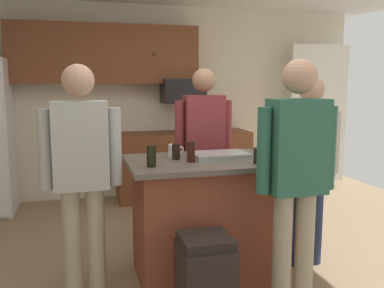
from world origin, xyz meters
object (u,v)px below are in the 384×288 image
object	(u,v)px
person_elder_center	(309,159)
glass_stout_tall	(151,156)
glass_short_whisky	(191,152)
serving_tray	(220,155)
microwave_over_range	(183,91)
mug_blue_stoneware	(174,151)
person_guest_by_door	(204,143)
person_host_foreground	(81,167)
tumbler_amber	(176,152)
glass_dark_ale	(258,156)
trash_bin	(205,281)
kitchen_island	(202,218)
person_guest_left	(296,169)

from	to	relation	value
person_elder_center	glass_stout_tall	world-z (taller)	person_elder_center
glass_short_whisky	serving_tray	size ratio (longest dim) A/B	0.36
microwave_over_range	person_elder_center	distance (m)	2.51
glass_short_whisky	mug_blue_stoneware	size ratio (longest dim) A/B	1.23
person_guest_by_door	person_host_foreground	world-z (taller)	person_guest_by_door
person_elder_center	microwave_over_range	bearing A→B (deg)	-76.81
glass_stout_tall	tumbler_amber	bearing A→B (deg)	44.59
person_elder_center	serving_tray	world-z (taller)	person_elder_center
glass_dark_ale	trash_bin	bearing A→B (deg)	-141.60
glass_short_whisky	mug_blue_stoneware	distance (m)	0.25
tumbler_amber	glass_dark_ale	bearing A→B (deg)	-30.20
person_elder_center	glass_short_whisky	xyz separation A→B (m)	(-1.04, -0.04, 0.11)
kitchen_island	glass_short_whisky	bearing A→B (deg)	-148.34
person_guest_by_door	glass_stout_tall	size ratio (longest dim) A/B	11.08
person_host_foreground	mug_blue_stoneware	size ratio (longest dim) A/B	13.22
tumbler_amber	trash_bin	xyz separation A→B (m)	(0.02, -0.76, -0.73)
trash_bin	tumbler_amber	bearing A→B (deg)	91.32
glass_stout_tall	glass_dark_ale	world-z (taller)	glass_stout_tall
glass_stout_tall	person_guest_by_door	bearing A→B (deg)	53.71
person_guest_by_door	serving_tray	xyz separation A→B (m)	(-0.07, -0.70, 0.00)
glass_dark_ale	tumbler_amber	bearing A→B (deg)	149.80
microwave_over_range	mug_blue_stoneware	distance (m)	2.33
glass_stout_tall	mug_blue_stoneware	distance (m)	0.42
microwave_over_range	person_host_foreground	xyz separation A→B (m)	(-1.36, -2.50, -0.47)
serving_tray	tumbler_amber	bearing A→B (deg)	176.75
kitchen_island	tumbler_amber	xyz separation A→B (m)	(-0.20, 0.06, 0.54)
glass_stout_tall	tumbler_amber	size ratio (longest dim) A/B	1.23
person_guest_left	serving_tray	distance (m)	0.77
person_guest_by_door	tumbler_amber	xyz separation A→B (m)	(-0.43, -0.68, 0.04)
microwave_over_range	glass_dark_ale	xyz separation A→B (m)	(-0.07, -2.64, -0.42)
kitchen_island	tumbler_amber	distance (m)	0.58
person_guest_left	tumbler_amber	bearing A→B (deg)	7.28
serving_tray	person_guest_by_door	bearing A→B (deg)	84.06
serving_tray	trash_bin	bearing A→B (deg)	-114.85
glass_dark_ale	person_guest_left	bearing A→B (deg)	-76.25
person_guest_left	mug_blue_stoneware	size ratio (longest dim) A/B	13.42
kitchen_island	serving_tray	bearing A→B (deg)	14.71
mug_blue_stoneware	serving_tray	world-z (taller)	mug_blue_stoneware
person_elder_center	mug_blue_stoneware	world-z (taller)	person_elder_center
person_guest_left	person_elder_center	bearing A→B (deg)	-71.34
person_guest_by_door	tumbler_amber	world-z (taller)	person_guest_by_door
person_host_foreground	person_guest_left	bearing A→B (deg)	-28.88
person_guest_left	glass_dark_ale	distance (m)	0.41
glass_short_whisky	serving_tray	world-z (taller)	glass_short_whisky
trash_bin	glass_dark_ale	bearing A→B (deg)	38.40
mug_blue_stoneware	trash_bin	xyz separation A→B (m)	(0.01, -0.87, -0.72)
glass_short_whisky	serving_tray	distance (m)	0.30
microwave_over_range	kitchen_island	bearing A→B (deg)	-100.32
kitchen_island	person_host_foreground	size ratio (longest dim) A/B	0.69
person_guest_left	microwave_over_range	bearing A→B (deg)	-34.34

